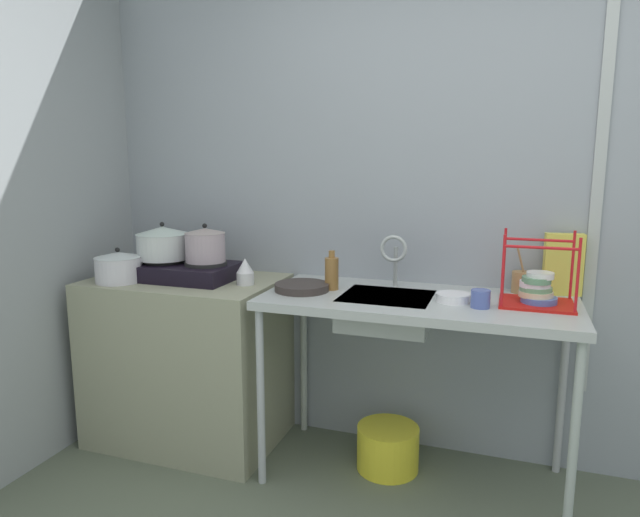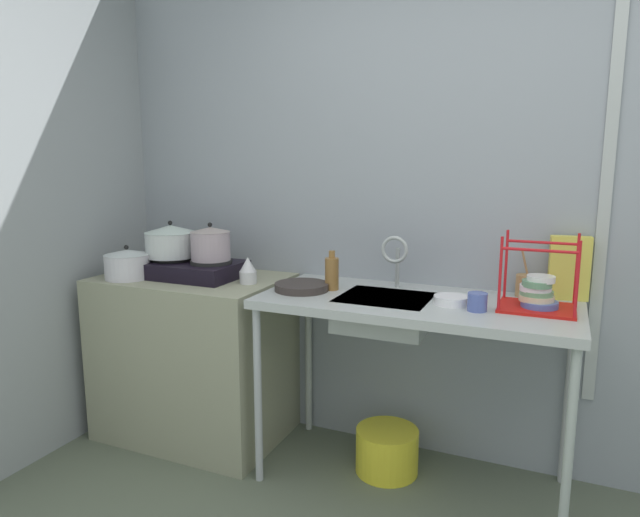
{
  "view_description": "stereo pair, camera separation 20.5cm",
  "coord_description": "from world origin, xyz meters",
  "px_view_note": "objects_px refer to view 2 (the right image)",
  "views": [
    {
      "loc": [
        0.04,
        -1.17,
        1.49
      ],
      "look_at": [
        -0.81,
        1.27,
        1.03
      ],
      "focal_mm": 31.23,
      "sensor_mm": 36.0,
      "label": 1
    },
    {
      "loc": [
        0.23,
        -1.1,
        1.49
      ],
      "look_at": [
        -0.81,
        1.27,
        1.03
      ],
      "focal_mm": 31.23,
      "sensor_mm": 36.0,
      "label": 2
    }
  ],
  "objects_px": {
    "pot_beside_stove": "(127,264)",
    "utensil_jar": "(525,285)",
    "percolator": "(248,271)",
    "small_bowl_on_drainboard": "(451,300)",
    "bottle_by_sink": "(332,273)",
    "bucket_on_floor": "(387,450)",
    "stove": "(191,268)",
    "faucet": "(395,253)",
    "cup_by_rack": "(477,302)",
    "sink_basin": "(385,312)",
    "frying_pan": "(302,287)",
    "pot_on_left_burner": "(171,241)",
    "cereal_box": "(569,268)",
    "dish_rack": "(537,294)",
    "pot_on_right_burner": "(211,244)"
  },
  "relations": [
    {
      "from": "utensil_jar",
      "to": "frying_pan",
      "type": "bearing_deg",
      "value": -163.04
    },
    {
      "from": "cup_by_rack",
      "to": "bottle_by_sink",
      "type": "relative_size",
      "value": 0.43
    },
    {
      "from": "frying_pan",
      "to": "cup_by_rack",
      "type": "xyz_separation_m",
      "value": [
        0.82,
        -0.04,
        0.02
      ]
    },
    {
      "from": "stove",
      "to": "pot_beside_stove",
      "type": "height_order",
      "value": "pot_beside_stove"
    },
    {
      "from": "cup_by_rack",
      "to": "small_bowl_on_drainboard",
      "type": "xyz_separation_m",
      "value": [
        -0.12,
        0.07,
        -0.02
      ]
    },
    {
      "from": "sink_basin",
      "to": "frying_pan",
      "type": "bearing_deg",
      "value": -175.29
    },
    {
      "from": "faucet",
      "to": "frying_pan",
      "type": "relative_size",
      "value": 1.01
    },
    {
      "from": "stove",
      "to": "pot_beside_stove",
      "type": "distance_m",
      "value": 0.33
    },
    {
      "from": "percolator",
      "to": "small_bowl_on_drainboard",
      "type": "distance_m",
      "value": 1.01
    },
    {
      "from": "frying_pan",
      "to": "bucket_on_floor",
      "type": "relative_size",
      "value": 0.86
    },
    {
      "from": "sink_basin",
      "to": "frying_pan",
      "type": "xyz_separation_m",
      "value": [
        -0.4,
        -0.03,
        0.09
      ]
    },
    {
      "from": "pot_beside_stove",
      "to": "small_bowl_on_drainboard",
      "type": "relative_size",
      "value": 1.58
    },
    {
      "from": "bottle_by_sink",
      "to": "bucket_on_floor",
      "type": "height_order",
      "value": "bottle_by_sink"
    },
    {
      "from": "pot_beside_stove",
      "to": "dish_rack",
      "type": "distance_m",
      "value": 2.0
    },
    {
      "from": "utensil_jar",
      "to": "sink_basin",
      "type": "bearing_deg",
      "value": -155.3
    },
    {
      "from": "pot_on_right_burner",
      "to": "faucet",
      "type": "relative_size",
      "value": 0.79
    },
    {
      "from": "stove",
      "to": "cereal_box",
      "type": "bearing_deg",
      "value": 8.46
    },
    {
      "from": "faucet",
      "to": "cup_by_rack",
      "type": "bearing_deg",
      "value": -29.64
    },
    {
      "from": "pot_on_left_burner",
      "to": "sink_basin",
      "type": "relative_size",
      "value": 0.68
    },
    {
      "from": "small_bowl_on_drainboard",
      "to": "bucket_on_floor",
      "type": "distance_m",
      "value": 0.84
    },
    {
      "from": "frying_pan",
      "to": "cup_by_rack",
      "type": "bearing_deg",
      "value": -2.86
    },
    {
      "from": "small_bowl_on_drainboard",
      "to": "bottle_by_sink",
      "type": "height_order",
      "value": "bottle_by_sink"
    },
    {
      "from": "sink_basin",
      "to": "utensil_jar",
      "type": "relative_size",
      "value": 1.91
    },
    {
      "from": "bottle_by_sink",
      "to": "utensil_jar",
      "type": "height_order",
      "value": "utensil_jar"
    },
    {
      "from": "pot_on_right_burner",
      "to": "frying_pan",
      "type": "relative_size",
      "value": 0.79
    },
    {
      "from": "pot_beside_stove",
      "to": "cup_by_rack",
      "type": "distance_m",
      "value": 1.77
    },
    {
      "from": "faucet",
      "to": "cup_by_rack",
      "type": "height_order",
      "value": "faucet"
    },
    {
      "from": "stove",
      "to": "cup_by_rack",
      "type": "height_order",
      "value": "stove"
    },
    {
      "from": "cup_by_rack",
      "to": "bottle_by_sink",
      "type": "distance_m",
      "value": 0.7
    },
    {
      "from": "frying_pan",
      "to": "cereal_box",
      "type": "relative_size",
      "value": 0.91
    },
    {
      "from": "dish_rack",
      "to": "small_bowl_on_drainboard",
      "type": "height_order",
      "value": "dish_rack"
    },
    {
      "from": "small_bowl_on_drainboard",
      "to": "cereal_box",
      "type": "height_order",
      "value": "cereal_box"
    },
    {
      "from": "pot_on_right_burner",
      "to": "small_bowl_on_drainboard",
      "type": "relative_size",
      "value": 1.38
    },
    {
      "from": "stove",
      "to": "cereal_box",
      "type": "height_order",
      "value": "cereal_box"
    },
    {
      "from": "dish_rack",
      "to": "cup_by_rack",
      "type": "bearing_deg",
      "value": -151.37
    },
    {
      "from": "pot_on_left_burner",
      "to": "utensil_jar",
      "type": "bearing_deg",
      "value": 8.15
    },
    {
      "from": "frying_pan",
      "to": "dish_rack",
      "type": "relative_size",
      "value": 0.83
    },
    {
      "from": "stove",
      "to": "bucket_on_floor",
      "type": "bearing_deg",
      "value": 1.84
    },
    {
      "from": "cup_by_rack",
      "to": "pot_on_left_burner",
      "type": "bearing_deg",
      "value": 176.95
    },
    {
      "from": "pot_beside_stove",
      "to": "utensil_jar",
      "type": "height_order",
      "value": "utensil_jar"
    },
    {
      "from": "stove",
      "to": "sink_basin",
      "type": "bearing_deg",
      "value": -0.63
    },
    {
      "from": "cup_by_rack",
      "to": "cereal_box",
      "type": "distance_m",
      "value": 0.5
    },
    {
      "from": "faucet",
      "to": "cup_by_rack",
      "type": "xyz_separation_m",
      "value": [
        0.42,
        -0.24,
        -0.14
      ]
    },
    {
      "from": "small_bowl_on_drainboard",
      "to": "stove",
      "type": "bearing_deg",
      "value": 179.18
    },
    {
      "from": "frying_pan",
      "to": "stove",
      "type": "bearing_deg",
      "value": 176.14
    },
    {
      "from": "small_bowl_on_drainboard",
      "to": "utensil_jar",
      "type": "relative_size",
      "value": 0.7
    },
    {
      "from": "frying_pan",
      "to": "cereal_box",
      "type": "height_order",
      "value": "cereal_box"
    },
    {
      "from": "cereal_box",
      "to": "utensil_jar",
      "type": "height_order",
      "value": "cereal_box"
    },
    {
      "from": "faucet",
      "to": "cup_by_rack",
      "type": "relative_size",
      "value": 3.24
    },
    {
      "from": "pot_beside_stove",
      "to": "frying_pan",
      "type": "distance_m",
      "value": 0.96
    }
  ]
}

